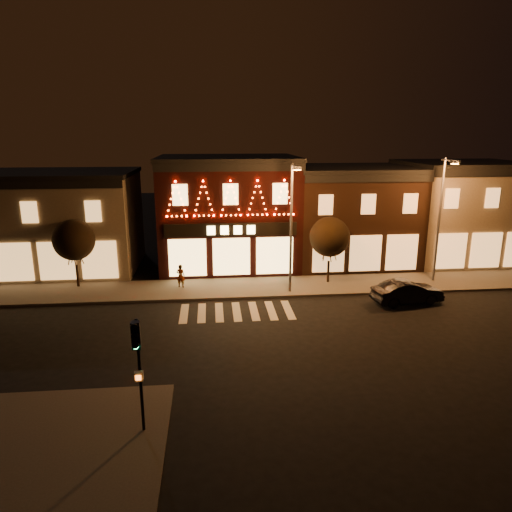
{
  "coord_description": "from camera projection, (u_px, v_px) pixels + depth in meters",
  "views": [
    {
      "loc": [
        -1.33,
        -20.98,
        9.96
      ],
      "look_at": [
        1.12,
        4.0,
        3.29
      ],
      "focal_mm": 32.59,
      "sensor_mm": 36.0,
      "label": 1
    }
  ],
  "objects": [
    {
      "name": "streetlamp_right",
      "position": [
        441.0,
        211.0,
        30.45
      ],
      "size": [
        0.57,
        1.9,
        8.25
      ],
      "rotation": [
        0.0,
        0.0,
        0.13
      ],
      "color": "#59595E",
      "rests_on": "sidewalk_far"
    },
    {
      "name": "building_pulp",
      "position": [
        229.0,
        212.0,
        35.24
      ],
      "size": [
        10.2,
        8.34,
        8.3
      ],
      "color": "black",
      "rests_on": "ground"
    },
    {
      "name": "traffic_signal_near",
      "position": [
        138.0,
        355.0,
        15.01
      ],
      "size": [
        0.3,
        0.42,
        4.06
      ],
      "rotation": [
        0.0,
        0.0,
        0.05
      ],
      "color": "black",
      "rests_on": "sidewalk_near"
    },
    {
      "name": "tree_right",
      "position": [
        330.0,
        237.0,
        30.8
      ],
      "size": [
        2.67,
        2.67,
        4.47
      ],
      "rotation": [
        0.0,
        0.0,
        0.03
      ],
      "color": "black",
      "rests_on": "sidewalk_far"
    },
    {
      "name": "building_right_b",
      "position": [
        460.0,
        211.0,
        37.06
      ],
      "size": [
        9.2,
        8.28,
        7.8
      ],
      "color": "#766654",
      "rests_on": "ground"
    },
    {
      "name": "streetlamp_mid",
      "position": [
        292.0,
        219.0,
        28.28
      ],
      "size": [
        0.5,
        1.83,
        8.05
      ],
      "rotation": [
        0.0,
        0.0,
        0.01
      ],
      "color": "#59595E",
      "rests_on": "sidewalk_far"
    },
    {
      "name": "dark_sedan",
      "position": [
        407.0,
        292.0,
        27.89
      ],
      "size": [
        4.39,
        2.09,
        1.39
      ],
      "primitive_type": "imported",
      "rotation": [
        0.0,
        0.0,
        1.72
      ],
      "color": "black",
      "rests_on": "ground"
    },
    {
      "name": "pedestrian",
      "position": [
        181.0,
        276.0,
        30.31
      ],
      "size": [
        0.64,
        0.51,
        1.54
      ],
      "primitive_type": "imported",
      "rotation": [
        0.0,
        0.0,
        2.86
      ],
      "color": "gray",
      "rests_on": "sidewalk_far"
    },
    {
      "name": "sidewalk_near",
      "position": [
        57.0,
        448.0,
        15.02
      ],
      "size": [
        7.0,
        7.0,
        0.15
      ],
      "primitive_type": "cube",
      "color": "#47423D",
      "rests_on": "ground"
    },
    {
      "name": "building_right_a",
      "position": [
        350.0,
        215.0,
        36.25
      ],
      "size": [
        9.2,
        8.28,
        7.5
      ],
      "color": "black",
      "rests_on": "ground"
    },
    {
      "name": "tree_left",
      "position": [
        74.0,
        240.0,
        29.91
      ],
      "size": [
        2.67,
        2.67,
        4.46
      ],
      "rotation": [
        0.0,
        0.0,
        0.17
      ],
      "color": "black",
      "rests_on": "sidewalk_far"
    },
    {
      "name": "building_left",
      "position": [
        52.0,
        221.0,
        34.15
      ],
      "size": [
        12.2,
        8.28,
        7.3
      ],
      "color": "#766654",
      "rests_on": "ground"
    },
    {
      "name": "ground",
      "position": [
        241.0,
        342.0,
        22.86
      ],
      "size": [
        120.0,
        120.0,
        0.0
      ],
      "primitive_type": "plane",
      "color": "black",
      "rests_on": "ground"
    },
    {
      "name": "sidewalk_far",
      "position": [
        263.0,
        287.0,
        30.73
      ],
      "size": [
        44.0,
        4.0,
        0.15
      ],
      "primitive_type": "cube",
      "color": "#47423D",
      "rests_on": "ground"
    }
  ]
}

